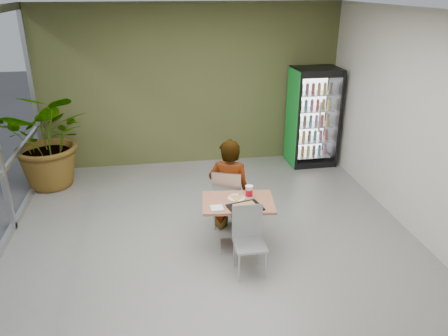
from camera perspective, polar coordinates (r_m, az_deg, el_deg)
The scene contains 12 objects.
ground at distance 6.25m, azimuth -0.97°, elevation -11.06°, with size 7.00×7.00×0.00m, color gray.
room_envelope at distance 5.52m, azimuth -1.08°, elevation 2.85°, with size 6.00×7.00×3.20m, color silver, non-canonical shape.
dining_table at distance 6.09m, azimuth 1.84°, elevation -6.15°, with size 1.05×0.79×0.75m.
chair_far at distance 6.54m, azimuth 0.45°, elevation -3.59°, with size 0.56×0.56×0.98m.
chair_near at distance 5.68m, azimuth 3.21°, elevation -8.63°, with size 0.40×0.40×0.90m.
seated_woman at distance 6.59m, azimuth 0.69°, elevation -3.40°, with size 0.64×0.41×1.74m, color black.
pizza_plate at distance 6.06m, azimuth 1.64°, elevation -3.83°, with size 0.33×0.33×0.03m.
soda_cup at distance 6.05m, azimuth 3.29°, elevation -3.16°, with size 0.10×0.10×0.18m.
napkin_stack at distance 5.79m, azimuth -0.95°, elevation -5.26°, with size 0.17×0.17×0.02m, color white.
cafeteria_tray at distance 5.81m, azimuth 2.79°, elevation -5.16°, with size 0.43×0.32×0.02m, color black.
beverage_fridge at distance 9.11m, azimuth 11.52°, elevation 6.55°, with size 0.93×0.72×1.99m.
potted_plant at distance 8.50m, azimuth -21.81°, elevation 3.56°, with size 1.64×1.42×1.82m, color #27632C.
Camera 1 is at (-0.72, -5.13, 3.50)m, focal length 35.00 mm.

